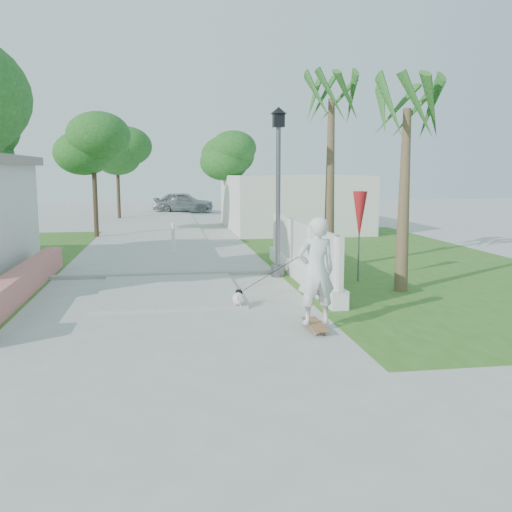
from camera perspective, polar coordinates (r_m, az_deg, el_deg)
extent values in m
plane|color=#B7B7B2|center=(9.69, -8.50, -8.41)|extent=(90.00, 90.00, 0.00)
cube|color=#B7B7B2|center=(29.40, -8.93, 2.97)|extent=(3.20, 36.00, 0.06)
cube|color=#999993|center=(15.52, -8.75, -1.83)|extent=(6.50, 0.25, 0.10)
cube|color=#2F6620|center=(18.86, 12.99, -0.26)|extent=(8.00, 20.00, 0.01)
cube|color=#E28673|center=(13.89, -22.47, -2.53)|extent=(0.45, 8.00, 0.60)
cube|color=white|center=(14.91, 4.45, -1.59)|extent=(0.35, 7.00, 0.40)
cube|color=white|center=(14.80, 4.48, 1.27)|extent=(0.10, 7.00, 1.10)
cube|color=white|center=(11.77, 8.10, -1.63)|extent=(0.14, 0.14, 1.50)
cube|color=white|center=(13.86, 5.43, -0.06)|extent=(0.14, 0.14, 1.50)
cube|color=white|center=(15.98, 3.47, 1.10)|extent=(0.14, 0.14, 1.50)
cube|color=white|center=(17.93, 2.09, 1.91)|extent=(0.14, 0.14, 1.50)
cube|color=silver|center=(27.97, 3.46, 5.39)|extent=(6.00, 8.00, 2.60)
cylinder|color=#59595E|center=(15.29, 2.18, -1.50)|extent=(0.36, 0.36, 0.30)
cylinder|color=#59595E|center=(15.08, 2.22, 5.44)|extent=(0.12, 0.12, 4.00)
cube|color=black|center=(15.12, 2.27, 13.41)|extent=(0.28, 0.28, 0.35)
cone|color=black|center=(15.14, 2.28, 14.35)|extent=(0.44, 0.44, 0.18)
cylinder|color=white|center=(19.41, -8.27, 1.59)|extent=(0.12, 0.12, 1.00)
sphere|color=white|center=(19.36, -8.30, 3.11)|extent=(0.14, 0.14, 0.14)
cylinder|color=#59595E|center=(14.71, 10.25, 1.32)|extent=(0.04, 0.04, 2.00)
cone|color=red|center=(14.64, 10.32, 4.04)|extent=(0.36, 0.36, 1.20)
cylinder|color=#4C3826|center=(25.46, -15.80, 6.19)|extent=(0.20, 0.20, 3.85)
ellipsoid|color=#164F17|center=(25.46, -15.96, 9.90)|extent=(3.40, 3.40, 2.55)
ellipsoid|color=#164F17|center=(25.25, -15.58, 10.72)|extent=(2.89, 2.89, 2.18)
ellipsoid|color=#164F17|center=(25.71, -16.42, 11.43)|extent=(2.55, 2.55, 1.90)
cylinder|color=#4C3826|center=(29.47, -2.74, 6.42)|extent=(0.20, 0.20, 3.50)
ellipsoid|color=#164F17|center=(29.46, -2.76, 9.34)|extent=(3.00, 3.00, 2.25)
ellipsoid|color=#164F17|center=(29.29, -2.33, 10.03)|extent=(2.55, 2.55, 1.92)
ellipsoid|color=#164F17|center=(29.65, -3.20, 10.68)|extent=(2.25, 2.25, 1.68)
cylinder|color=#4C3826|center=(35.39, -13.61, 6.82)|extent=(0.20, 0.20, 3.85)
ellipsoid|color=#164F17|center=(35.39, -13.70, 9.49)|extent=(3.20, 3.20, 2.40)
ellipsoid|color=#164F17|center=(35.18, -13.42, 10.08)|extent=(2.72, 2.72, 2.05)
ellipsoid|color=#164F17|center=(35.63, -14.04, 10.60)|extent=(2.40, 2.40, 1.79)
cone|color=brown|center=(16.45, 7.41, 7.02)|extent=(0.32, 0.32, 4.80)
cone|color=brown|center=(13.63, 14.57, 5.27)|extent=(0.32, 0.32, 4.20)
cube|color=#98633D|center=(10.25, 5.93, -6.79)|extent=(0.37, 1.01, 0.03)
imported|color=silver|center=(10.04, 6.01, -1.49)|extent=(0.73, 0.52, 1.90)
cylinder|color=gray|center=(9.92, 5.95, -7.73)|extent=(0.03, 0.07, 0.07)
cylinder|color=gray|center=(9.96, 6.95, -7.67)|extent=(0.03, 0.07, 0.07)
cylinder|color=gray|center=(10.58, 4.96, -6.68)|extent=(0.03, 0.07, 0.07)
cylinder|color=gray|center=(10.62, 5.89, -6.63)|extent=(0.03, 0.07, 0.07)
ellipsoid|color=silver|center=(11.81, -1.80, -4.29)|extent=(0.31, 0.44, 0.25)
sphere|color=black|center=(11.98, -1.73, -3.73)|extent=(0.16, 0.16, 0.16)
sphere|color=silver|center=(12.06, -1.70, -3.74)|extent=(0.08, 0.08, 0.08)
cone|color=black|center=(11.97, -1.91, -3.38)|extent=(0.05, 0.05, 0.06)
cone|color=black|center=(11.96, -1.55, -3.38)|extent=(0.05, 0.05, 0.06)
cylinder|color=silver|center=(11.94, -2.03, -4.80)|extent=(0.03, 0.03, 0.11)
cylinder|color=silver|center=(11.93, -1.49, -4.81)|extent=(0.03, 0.03, 0.11)
cylinder|color=silver|center=(11.75, -2.11, -5.02)|extent=(0.03, 0.03, 0.11)
cylinder|color=silver|center=(11.74, -1.56, -5.02)|extent=(0.03, 0.03, 0.11)
cylinder|color=silver|center=(11.61, -1.87, -4.17)|extent=(0.04, 0.10, 0.10)
imported|color=#AEB1B6|center=(39.70, -7.27, 5.37)|extent=(4.30, 2.22, 1.40)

